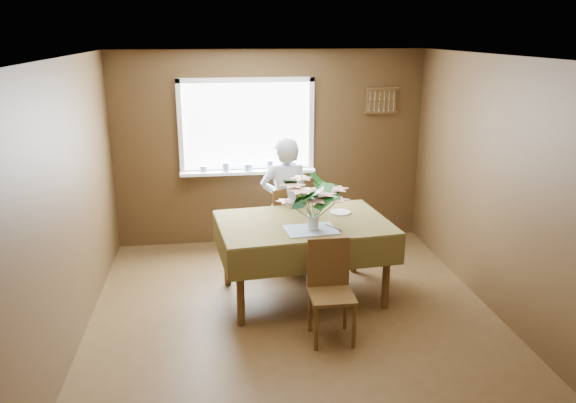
{
  "coord_description": "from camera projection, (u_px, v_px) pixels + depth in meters",
  "views": [
    {
      "loc": [
        -0.74,
        -4.86,
        2.72
      ],
      "look_at": [
        0.0,
        0.55,
        1.05
      ],
      "focal_mm": 35.0,
      "sensor_mm": 36.0,
      "label": 1
    }
  ],
  "objects": [
    {
      "name": "side_plate",
      "position": [
        340.0,
        212.0,
        6.02
      ],
      "size": [
        0.3,
        0.3,
        0.01
      ],
      "primitive_type": "cylinder",
      "rotation": [
        0.0,
        0.0,
        0.47
      ],
      "color": "white",
      "rests_on": "dining_table"
    },
    {
      "name": "wall_front",
      "position": [
        359.0,
        317.0,
        2.99
      ],
      "size": [
        4.0,
        0.0,
        4.0
      ],
      "primitive_type": "plane",
      "rotation": [
        -1.57,
        0.0,
        0.0
      ],
      "color": "brown",
      "rests_on": "floor"
    },
    {
      "name": "wall_left",
      "position": [
        69.0,
        207.0,
        4.87
      ],
      "size": [
        0.0,
        4.5,
        4.5
      ],
      "primitive_type": "plane",
      "rotation": [
        1.57,
        0.0,
        1.57
      ],
      "color": "brown",
      "rests_on": "floor"
    },
    {
      "name": "flower_bouquet",
      "position": [
        314.0,
        198.0,
        5.42
      ],
      "size": [
        0.58,
        0.58,
        0.5
      ],
      "rotation": [
        0.0,
        0.0,
        0.18
      ],
      "color": "white",
      "rests_on": "dining_table"
    },
    {
      "name": "window_assembly",
      "position": [
        248.0,
        142.0,
        7.14
      ],
      "size": [
        1.72,
        0.2,
        1.22
      ],
      "color": "white",
      "rests_on": "wall_back"
    },
    {
      "name": "wall_back",
      "position": [
        270.0,
        149.0,
        7.26
      ],
      "size": [
        4.0,
        0.0,
        4.0
      ],
      "primitive_type": "plane",
      "rotation": [
        1.57,
        0.0,
        0.0
      ],
      "color": "brown",
      "rests_on": "floor"
    },
    {
      "name": "chair_near",
      "position": [
        330.0,
        285.0,
        5.09
      ],
      "size": [
        0.4,
        0.4,
        0.92
      ],
      "rotation": [
        0.0,
        0.0,
        -0.01
      ],
      "color": "#54391B",
      "rests_on": "floor"
    },
    {
      "name": "dining_table",
      "position": [
        303.0,
        231.0,
        5.79
      ],
      "size": [
        1.85,
        1.36,
        0.85
      ],
      "rotation": [
        0.0,
        0.0,
        0.1
      ],
      "color": "#54391B",
      "rests_on": "floor"
    },
    {
      "name": "wall_right",
      "position": [
        502.0,
        190.0,
        5.39
      ],
      "size": [
        0.0,
        4.5,
        4.5
      ],
      "primitive_type": "plane",
      "rotation": [
        1.57,
        0.0,
        -1.57
      ],
      "color": "brown",
      "rests_on": "floor"
    },
    {
      "name": "table_knife",
      "position": [
        333.0,
        227.0,
        5.55
      ],
      "size": [
        0.13,
        0.21,
        0.0
      ],
      "primitive_type": "cube",
      "rotation": [
        0.0,
        0.0,
        0.53
      ],
      "color": "silver",
      "rests_on": "dining_table"
    },
    {
      "name": "ceiling",
      "position": [
        297.0,
        57.0,
        4.76
      ],
      "size": [
        4.5,
        4.5,
        0.0
      ],
      "primitive_type": "plane",
      "rotation": [
        3.14,
        0.0,
        0.0
      ],
      "color": "white",
      "rests_on": "wall_back"
    },
    {
      "name": "spoon_rack",
      "position": [
        382.0,
        101.0,
        7.24
      ],
      "size": [
        0.44,
        0.05,
        0.33
      ],
      "color": "#54391B",
      "rests_on": "wall_back"
    },
    {
      "name": "chair_far",
      "position": [
        284.0,
        223.0,
        6.62
      ],
      "size": [
        0.57,
        0.57,
        1.0
      ],
      "rotation": [
        0.0,
        0.0,
        3.59
      ],
      "color": "#54391B",
      "rests_on": "floor"
    },
    {
      "name": "floor",
      "position": [
        296.0,
        320.0,
        5.49
      ],
      "size": [
        4.5,
        4.5,
        0.0
      ],
      "primitive_type": "plane",
      "color": "#473018",
      "rests_on": "ground"
    },
    {
      "name": "seated_woman",
      "position": [
        285.0,
        204.0,
        6.51
      ],
      "size": [
        0.59,
        0.41,
        1.57
      ],
      "primitive_type": "imported",
      "rotation": [
        0.0,
        0.0,
        3.09
      ],
      "color": "white",
      "rests_on": "floor"
    }
  ]
}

